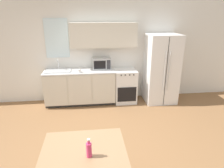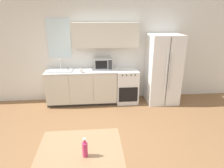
# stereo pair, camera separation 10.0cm
# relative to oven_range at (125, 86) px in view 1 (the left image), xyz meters

# --- Properties ---
(ground_plane) EXTENTS (12.00, 12.00, 0.00)m
(ground_plane) POSITION_rel_oven_range_xyz_m (-0.94, -2.06, -0.45)
(ground_plane) COLOR olive
(wall_back) EXTENTS (12.00, 0.38, 2.70)m
(wall_back) POSITION_rel_oven_range_xyz_m (-0.89, 0.30, 0.97)
(wall_back) COLOR silver
(wall_back) RESTS_ON ground_plane
(kitchen_counter) EXTENTS (1.84, 0.61, 0.92)m
(kitchen_counter) POSITION_rel_oven_range_xyz_m (-1.20, 0.00, 0.02)
(kitchen_counter) COLOR #333333
(kitchen_counter) RESTS_ON ground_plane
(oven_range) EXTENTS (0.57, 0.61, 0.90)m
(oven_range) POSITION_rel_oven_range_xyz_m (0.00, 0.00, 0.00)
(oven_range) COLOR white
(oven_range) RESTS_ON ground_plane
(refrigerator) EXTENTS (0.81, 0.78, 1.82)m
(refrigerator) POSITION_rel_oven_range_xyz_m (0.96, -0.07, 0.46)
(refrigerator) COLOR white
(refrigerator) RESTS_ON ground_plane
(kitchen_sink) EXTENTS (0.65, 0.39, 0.27)m
(kitchen_sink) POSITION_rel_oven_range_xyz_m (-1.74, 0.01, 0.49)
(kitchen_sink) COLOR #B7BABC
(kitchen_sink) RESTS_ON kitchen_counter
(microwave) EXTENTS (0.48, 0.32, 0.30)m
(microwave) POSITION_rel_oven_range_xyz_m (-0.62, 0.11, 0.62)
(microwave) COLOR #B7BABC
(microwave) RESTS_ON kitchen_counter
(coffee_mug) EXTENTS (0.11, 0.08, 0.09)m
(coffee_mug) POSITION_rel_oven_range_xyz_m (-1.19, -0.20, 0.52)
(coffee_mug) COLOR white
(coffee_mug) RESTS_ON kitchen_counter
(dining_table) EXTENTS (1.03, 0.81, 0.77)m
(dining_table) POSITION_rel_oven_range_xyz_m (-1.06, -2.96, 0.20)
(dining_table) COLOR #997551
(dining_table) RESTS_ON ground_plane
(drink_bottle) EXTENTS (0.06, 0.06, 0.24)m
(drink_bottle) POSITION_rel_oven_range_xyz_m (-0.99, -3.11, 0.42)
(drink_bottle) COLOR #DB386B
(drink_bottle) RESTS_ON dining_table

